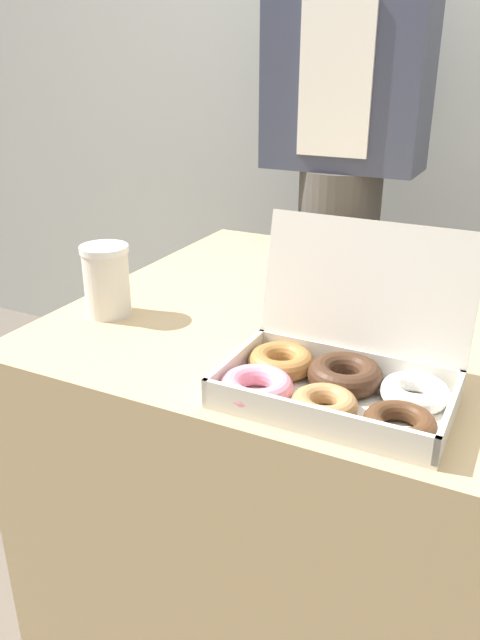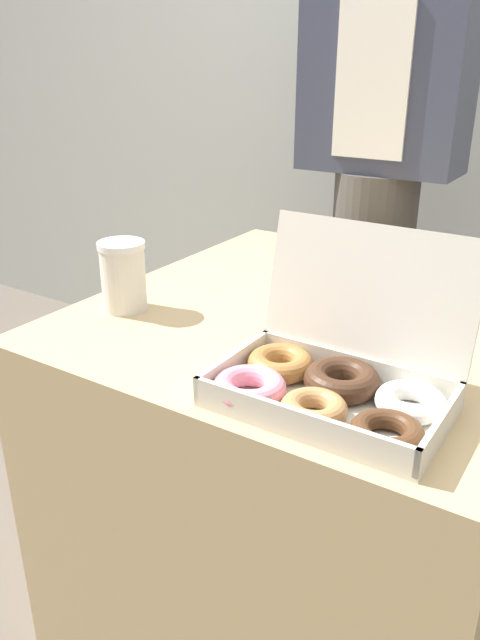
# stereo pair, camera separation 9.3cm
# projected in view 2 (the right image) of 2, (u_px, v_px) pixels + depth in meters

# --- Properties ---
(ground_plane) EXTENTS (14.00, 14.00, 0.00)m
(ground_plane) POSITION_uv_depth(u_px,v_px,m) (305.00, 595.00, 1.49)
(ground_plane) COLOR #665B51
(table) EXTENTS (0.84, 0.89, 0.74)m
(table) POSITION_uv_depth(u_px,v_px,m) (312.00, 468.00, 1.34)
(table) COLOR tan
(table) RESTS_ON ground_plane
(donut_box) EXTENTS (0.34, 0.25, 0.23)m
(donut_box) POSITION_uv_depth(u_px,v_px,m) (330.00, 380.00, 0.87)
(donut_box) COLOR silver
(donut_box) RESTS_ON table
(coffee_cup) EXTENTS (0.09, 0.09, 0.13)m
(coffee_cup) POSITION_uv_depth(u_px,v_px,m) (123.00, 276.00, 1.18)
(coffee_cup) COLOR silver
(coffee_cup) RESTS_ON table
(person_customer) EXTENTS (0.42, 0.23, 1.70)m
(person_customer) POSITION_uv_depth(u_px,v_px,m) (380.00, 160.00, 1.68)
(person_customer) COLOR #4C4742
(person_customer) RESTS_ON ground_plane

